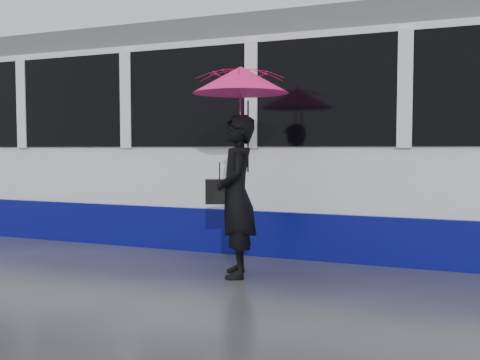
% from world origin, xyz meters
% --- Properties ---
extents(ground, '(90.00, 90.00, 0.00)m').
position_xyz_m(ground, '(0.00, 0.00, 0.00)').
color(ground, '#27272C').
rests_on(ground, ground).
extents(rails, '(34.00, 1.51, 0.02)m').
position_xyz_m(rails, '(0.00, 2.50, 0.01)').
color(rails, '#3F3D38').
rests_on(rails, ground).
extents(tram, '(26.00, 2.56, 3.35)m').
position_xyz_m(tram, '(0.55, 2.50, 1.64)').
color(tram, white).
rests_on(tram, ground).
extents(woman, '(0.68, 0.80, 1.86)m').
position_xyz_m(woman, '(0.32, 0.08, 0.93)').
color(woman, black).
rests_on(woman, ground).
extents(umbrella, '(1.44, 1.44, 1.25)m').
position_xyz_m(umbrella, '(0.37, 0.08, 2.03)').
color(umbrella, '#ED136E').
rests_on(umbrella, ground).
extents(handbag, '(0.36, 0.26, 0.47)m').
position_xyz_m(handbag, '(0.10, 0.10, 0.97)').
color(handbag, black).
rests_on(handbag, ground).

